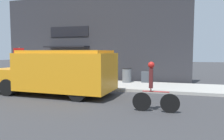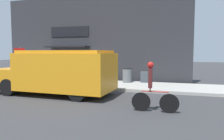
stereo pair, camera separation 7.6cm
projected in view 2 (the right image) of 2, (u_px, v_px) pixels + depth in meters
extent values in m
plane|color=#38383A|center=(68.00, 89.00, 11.94)|extent=(70.00, 70.00, 0.00)
cube|color=#ADAAA3|center=(80.00, 83.00, 13.33)|extent=(28.00, 2.95, 0.15)
cube|color=#2D2D33|center=(91.00, 38.00, 14.85)|extent=(13.11, 0.18, 5.82)
cube|color=black|center=(70.00, 32.00, 15.18)|extent=(2.90, 0.05, 0.70)
cube|color=black|center=(67.00, 47.00, 14.85)|extent=(3.05, 0.91, 0.10)
cube|color=orange|center=(66.00, 71.00, 10.02)|extent=(4.37, 2.33, 1.68)
cube|color=orange|center=(16.00, 77.00, 10.98)|extent=(1.47, 2.07, 0.92)
cube|color=orange|center=(66.00, 52.00, 9.94)|extent=(4.02, 2.14, 0.13)
cube|color=black|center=(6.00, 84.00, 11.22)|extent=(0.18, 2.17, 0.24)
cube|color=red|center=(60.00, 67.00, 11.67)|extent=(0.04, 0.44, 0.44)
cylinder|color=black|center=(35.00, 82.00, 11.77)|extent=(0.78, 0.28, 0.77)
cylinder|color=black|center=(8.00, 87.00, 9.99)|extent=(0.78, 0.28, 0.77)
cylinder|color=black|center=(96.00, 85.00, 10.63)|extent=(0.78, 0.28, 0.77)
cylinder|color=black|center=(77.00, 92.00, 8.85)|extent=(0.78, 0.28, 0.77)
cylinder|color=black|center=(169.00, 104.00, 7.15)|extent=(0.64, 0.06, 0.64)
cylinder|color=black|center=(141.00, 102.00, 7.40)|extent=(0.64, 0.06, 0.64)
cylinder|color=red|center=(155.00, 92.00, 7.24)|extent=(0.88, 0.06, 0.04)
cylinder|color=red|center=(150.00, 90.00, 7.28)|extent=(0.04, 0.04, 0.12)
cube|color=#561E1E|center=(150.00, 78.00, 7.25)|extent=(0.13, 0.20, 0.65)
sphere|color=red|center=(151.00, 65.00, 7.21)|extent=(0.22, 0.22, 0.22)
cube|color=#565B60|center=(145.00, 77.00, 7.30)|extent=(0.26, 0.15, 0.36)
cylinder|color=slate|center=(20.00, 65.00, 13.36)|extent=(0.07, 0.07, 2.14)
cube|color=red|center=(19.00, 53.00, 13.25)|extent=(0.45, 0.45, 0.60)
cylinder|color=slate|center=(127.00, 76.00, 13.29)|extent=(0.54, 0.54, 0.82)
cylinder|color=black|center=(127.00, 69.00, 13.25)|extent=(0.55, 0.55, 0.04)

